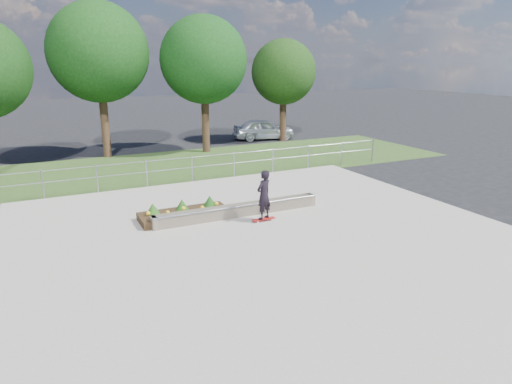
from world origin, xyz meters
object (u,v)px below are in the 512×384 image
grind_ledge (238,210)px  parked_car (264,129)px  planter_bed (184,213)px  skateboarder (264,195)px

grind_ledge → parked_car: bearing=60.1°
planter_bed → parked_car: 16.70m
grind_ledge → planter_bed: planter_bed is taller
grind_ledge → parked_car: (8.09, 14.07, 0.44)m
grind_ledge → parked_car: parked_car is taller
parked_car → skateboarder: bearing=165.4°
skateboarder → parked_car: size_ratio=0.42×
skateboarder → parked_car: 16.73m
grind_ledge → skateboarder: (0.55, -0.86, 0.70)m
grind_ledge → skateboarder: 1.23m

